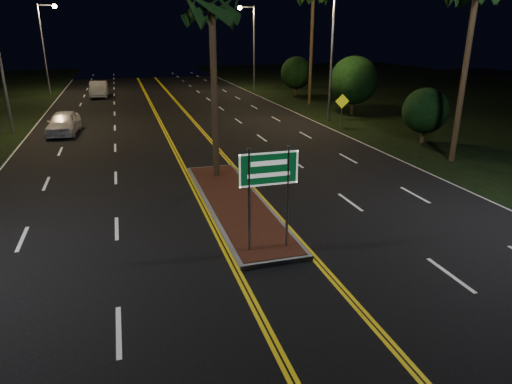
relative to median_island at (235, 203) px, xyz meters
name	(u,v)px	position (x,y,z in m)	size (l,w,h in m)	color
ground	(302,300)	(0.00, -7.00, -0.08)	(120.00, 120.00, 0.00)	black
grass_right	(502,104)	(30.00, 18.00, -0.08)	(40.00, 110.00, 0.01)	black
median_island	(235,203)	(0.00, 0.00, 0.00)	(2.25, 10.25, 0.17)	gray
highway_sign	(269,179)	(0.00, -4.20, 2.32)	(1.80, 0.08, 3.20)	gray
streetlight_left_mid	(4,44)	(-10.61, 17.00, 5.57)	(1.91, 0.44, 9.00)	gray
streetlight_left_far	(46,39)	(-10.61, 37.00, 5.57)	(1.91, 0.44, 9.00)	gray
streetlight_right_mid	(327,43)	(10.61, 15.00, 5.57)	(1.91, 0.44, 9.00)	gray
streetlight_right_far	(251,38)	(10.61, 35.00, 5.57)	(1.91, 0.44, 9.00)	gray
palm_median	(212,10)	(0.00, 3.50, 7.19)	(2.40, 2.40, 8.30)	#382819
shrub_near	(425,111)	(13.50, 7.00, 1.86)	(2.70, 2.70, 3.30)	#382819
shrub_mid	(354,80)	(14.00, 17.00, 2.64)	(3.78, 3.78, 4.62)	#382819
shrub_far	(296,73)	(13.80, 29.00, 2.25)	(3.24, 3.24, 3.96)	#382819
car_near	(63,121)	(-7.67, 15.88, 0.78)	(2.22, 5.18, 1.73)	silver
car_far	(99,88)	(-5.94, 33.86, 0.82)	(2.33, 5.43, 1.81)	silver
warning_sign	(342,106)	(10.80, 12.53, 1.43)	(0.98, 0.18, 2.34)	gray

